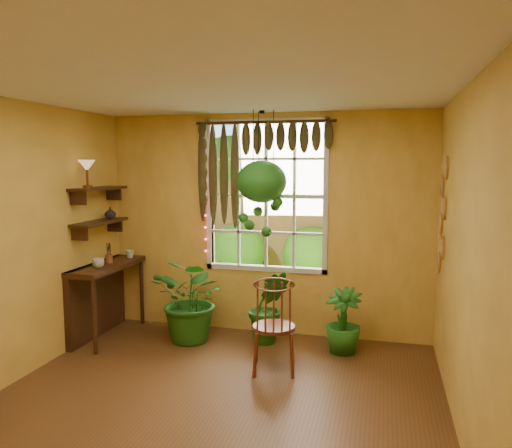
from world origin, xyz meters
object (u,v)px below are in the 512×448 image
Objects in this scene: windsor_chair at (274,339)px; hanging_basket at (262,186)px; potted_plant_mid at (269,307)px; potted_plant_left at (193,299)px; counter_ledge at (100,291)px.

hanging_basket is (-0.35, 0.92, 1.50)m from windsor_chair.
hanging_basket reaches higher than potted_plant_mid.
potted_plant_left is 0.70× the size of hanging_basket.
windsor_chair is 1.79m from hanging_basket.
potted_plant_mid is (-0.23, 0.78, 0.10)m from windsor_chair.
potted_plant_left is at bearing 139.17° from windsor_chair.
windsor_chair is 0.82m from potted_plant_mid.
potted_plant_left is at bearing 4.57° from counter_ledge.
hanging_basket is (-0.12, 0.13, 1.40)m from potted_plant_mid.
potted_plant_mid is (2.04, 0.27, -0.12)m from counter_ledge.
counter_ledge is 2.06m from potted_plant_mid.
windsor_chair is 1.27m from potted_plant_left.
hanging_basket is (0.75, 0.31, 1.32)m from potted_plant_left.
counter_ledge is at bearing 155.23° from windsor_chair.
hanging_basket reaches higher than windsor_chair.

